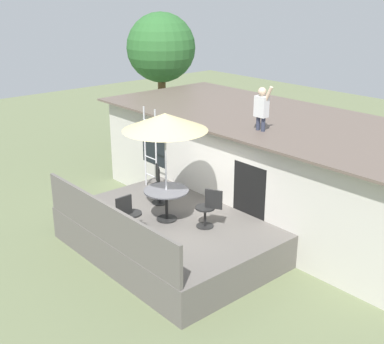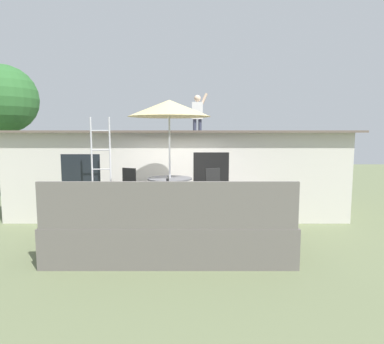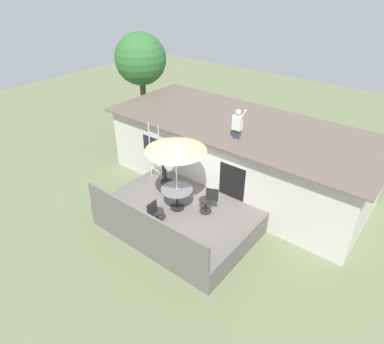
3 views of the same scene
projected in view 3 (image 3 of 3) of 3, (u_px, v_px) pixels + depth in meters
ground_plane at (180, 226)px, 11.71m from camera, size 40.00×40.00×0.00m
house at (238, 154)px, 13.44m from camera, size 10.50×4.50×2.66m
deck at (180, 217)px, 11.50m from camera, size 4.95×3.49×0.80m
deck_railing at (142, 223)px, 9.93m from camera, size 4.85×0.08×0.90m
patio_table at (177, 193)px, 11.00m from camera, size 1.04×1.04×0.74m
patio_umbrella at (176, 145)px, 10.09m from camera, size 1.90×1.90×2.54m
step_ladder at (155, 152)px, 12.35m from camera, size 0.52×0.04×2.20m
person_figure at (238, 122)px, 11.26m from camera, size 0.47×0.20×1.11m
patio_chair_left at (166, 180)px, 11.91m from camera, size 0.58×0.44×0.92m
patio_chair_right at (208, 200)px, 10.89m from camera, size 0.59×0.44×0.92m
patio_chair_near at (155, 213)px, 10.34m from camera, size 0.44×0.62×0.92m
backyard_tree at (141, 60)px, 16.56m from camera, size 2.52×2.52×5.11m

